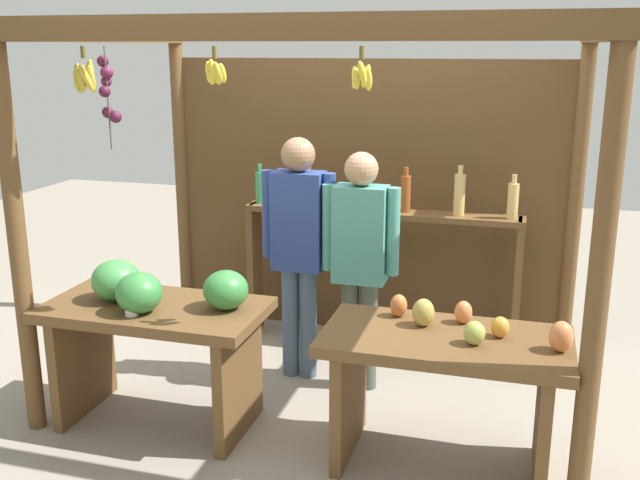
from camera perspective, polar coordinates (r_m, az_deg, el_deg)
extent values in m
plane|color=gray|center=(4.78, 0.66, -11.21)|extent=(12.00, 12.00, 0.00)
cylinder|color=brown|center=(4.21, -22.64, 0.27)|extent=(0.10, 0.10, 2.25)
cylinder|color=brown|center=(3.33, 20.99, -3.26)|extent=(0.10, 0.10, 2.25)
cylinder|color=brown|center=(5.81, -10.78, 4.96)|extent=(0.10, 0.10, 2.25)
cylinder|color=brown|center=(5.21, 19.40, 3.23)|extent=(0.10, 0.10, 2.25)
cube|color=brown|center=(3.36, -3.82, 16.29)|extent=(3.03, 0.12, 0.12)
cube|color=brown|center=(4.88, -16.68, 15.30)|extent=(0.12, 2.04, 0.12)
cube|color=brown|center=(4.15, 21.37, 15.08)|extent=(0.12, 2.04, 0.12)
cube|color=#52381E|center=(5.36, 3.51, 3.15)|extent=(2.93, 0.04, 2.02)
cylinder|color=brown|center=(3.68, -8.26, 14.34)|extent=(0.02, 0.02, 0.06)
ellipsoid|color=yellow|center=(3.66, -7.65, 12.82)|extent=(0.04, 0.07, 0.11)
ellipsoid|color=yellow|center=(3.69, -7.87, 12.70)|extent=(0.05, 0.05, 0.11)
ellipsoid|color=yellow|center=(3.72, -7.97, 12.78)|extent=(0.06, 0.04, 0.11)
ellipsoid|color=yellow|center=(3.71, -8.37, 12.70)|extent=(0.05, 0.05, 0.11)
ellipsoid|color=yellow|center=(3.69, -8.56, 12.84)|extent=(0.04, 0.07, 0.11)
ellipsoid|color=yellow|center=(3.67, -8.66, 12.94)|extent=(0.06, 0.06, 0.11)
ellipsoid|color=yellow|center=(3.66, -8.41, 13.07)|extent=(0.05, 0.04, 0.11)
ellipsoid|color=yellow|center=(3.65, -7.99, 12.91)|extent=(0.06, 0.06, 0.11)
cylinder|color=brown|center=(3.45, 3.29, 14.44)|extent=(0.02, 0.02, 0.06)
ellipsoid|color=yellow|center=(3.45, 3.81, 12.44)|extent=(0.04, 0.07, 0.12)
ellipsoid|color=yellow|center=(3.49, 3.63, 12.68)|extent=(0.06, 0.04, 0.12)
ellipsoid|color=yellow|center=(3.48, 2.93, 12.59)|extent=(0.07, 0.07, 0.12)
ellipsoid|color=yellow|center=(3.44, 2.82, 12.58)|extent=(0.06, 0.06, 0.12)
ellipsoid|color=yellow|center=(3.43, 3.33, 12.93)|extent=(0.06, 0.05, 0.12)
cylinder|color=brown|center=(3.90, -18.06, 13.81)|extent=(0.02, 0.02, 0.06)
ellipsoid|color=gold|center=(3.89, -17.46, 11.93)|extent=(0.04, 0.08, 0.15)
ellipsoid|color=gold|center=(3.91, -17.55, 12.22)|extent=(0.05, 0.05, 0.15)
ellipsoid|color=gold|center=(3.94, -17.70, 12.32)|extent=(0.07, 0.04, 0.15)
ellipsoid|color=gold|center=(3.93, -18.17, 11.86)|extent=(0.05, 0.06, 0.15)
ellipsoid|color=gold|center=(3.91, -18.47, 11.96)|extent=(0.06, 0.08, 0.15)
ellipsoid|color=gold|center=(3.88, -18.24, 11.99)|extent=(0.06, 0.04, 0.15)
ellipsoid|color=gold|center=(3.86, -17.83, 11.97)|extent=(0.08, 0.07, 0.15)
cylinder|color=#4C422D|center=(4.17, -16.27, 10.60)|extent=(0.01, 0.01, 0.55)
sphere|color=#47142D|center=(4.20, -16.65, 13.27)|extent=(0.06, 0.06, 0.06)
sphere|color=#511938|center=(4.18, -16.36, 12.46)|extent=(0.07, 0.07, 0.07)
sphere|color=#511938|center=(4.20, -16.38, 11.83)|extent=(0.06, 0.06, 0.06)
sphere|color=#47142D|center=(4.17, -16.51, 11.09)|extent=(0.06, 0.06, 0.06)
sphere|color=#47142D|center=(4.21, -16.27, 9.58)|extent=(0.06, 0.06, 0.06)
sphere|color=#47142D|center=(4.19, -15.71, 9.26)|extent=(0.07, 0.07, 0.07)
cube|color=brown|center=(4.17, -12.82, -5.36)|extent=(1.23, 0.64, 0.06)
cube|color=brown|center=(4.55, -18.06, -8.86)|extent=(0.06, 0.58, 0.66)
cube|color=brown|center=(4.11, -6.38, -10.81)|extent=(0.06, 0.58, 0.66)
ellipsoid|color=#429347|center=(4.26, -15.69, -3.05)|extent=(0.37, 0.37, 0.23)
ellipsoid|color=#38843D|center=(4.00, -7.39, -3.89)|extent=(0.25, 0.25, 0.22)
ellipsoid|color=#38843D|center=(4.03, -13.98, -4.03)|extent=(0.29, 0.29, 0.22)
cylinder|color=white|center=(4.02, -14.55, -5.13)|extent=(0.07, 0.07, 0.09)
cube|color=brown|center=(3.71, 9.81, -7.83)|extent=(1.23, 0.64, 0.06)
cube|color=brown|center=(3.93, 2.28, -11.97)|extent=(0.06, 0.58, 0.66)
cube|color=brown|center=(3.85, 17.05, -13.31)|extent=(0.06, 0.58, 0.66)
ellipsoid|color=#E07F47|center=(3.85, 11.16, -5.57)|extent=(0.13, 0.13, 0.12)
ellipsoid|color=#CC7038|center=(3.89, 6.18, -5.12)|extent=(0.13, 0.13, 0.12)
ellipsoid|color=gold|center=(3.71, 13.92, -6.63)|extent=(0.11, 0.11, 0.11)
ellipsoid|color=#A8B24C|center=(3.60, 11.99, -7.13)|extent=(0.11, 0.11, 0.12)
ellipsoid|color=#B79E47|center=(3.78, 8.09, -5.64)|extent=(0.16, 0.16, 0.15)
ellipsoid|color=#E07F47|center=(3.62, 18.35, -7.19)|extent=(0.13, 0.13, 0.15)
cube|color=brown|center=(5.47, -5.13, -2.19)|extent=(0.05, 0.20, 1.00)
cube|color=brown|center=(5.12, 15.18, -3.86)|extent=(0.05, 0.20, 1.00)
cube|color=brown|center=(5.08, 4.80, 2.10)|extent=(1.90, 0.22, 0.04)
cylinder|color=#338C4C|center=(5.30, -4.73, 4.11)|extent=(0.06, 0.06, 0.23)
cylinder|color=#338C4C|center=(5.27, -4.76, 5.64)|extent=(0.03, 0.03, 0.06)
cylinder|color=#994C1E|center=(5.18, -1.08, 4.31)|extent=(0.07, 0.07, 0.30)
cylinder|color=#994C1E|center=(5.15, -1.09, 6.28)|extent=(0.03, 0.03, 0.06)
cylinder|color=gold|center=(5.09, 2.89, 3.69)|extent=(0.06, 0.06, 0.23)
cylinder|color=gold|center=(5.07, 2.91, 5.28)|extent=(0.03, 0.03, 0.06)
cylinder|color=#994C1E|center=(5.02, 6.72, 3.60)|extent=(0.07, 0.07, 0.25)
cylinder|color=#994C1E|center=(5.00, 6.77, 5.35)|extent=(0.03, 0.03, 0.06)
cylinder|color=#D8B266|center=(4.98, 10.86, 3.49)|extent=(0.08, 0.08, 0.28)
cylinder|color=#D8B266|center=(4.95, 10.96, 5.42)|extent=(0.03, 0.03, 0.06)
cylinder|color=#D8B266|center=(4.96, 14.86, 2.95)|extent=(0.07, 0.07, 0.23)
cylinder|color=#D8B266|center=(4.94, 14.98, 4.62)|extent=(0.03, 0.03, 0.06)
cylinder|color=#495D77|center=(4.78, -2.32, -6.39)|extent=(0.11, 0.11, 0.74)
cylinder|color=#495D77|center=(4.75, -0.94, -6.54)|extent=(0.11, 0.11, 0.74)
cube|color=#2D428C|center=(4.56, -1.69, 1.51)|extent=(0.32, 0.19, 0.62)
cylinder|color=#2D428C|center=(4.61, -4.06, 2.04)|extent=(0.08, 0.08, 0.56)
cylinder|color=#2D428C|center=(4.50, 0.73, 1.73)|extent=(0.08, 0.08, 0.56)
sphere|color=#997051|center=(4.48, -1.73, 6.71)|extent=(0.21, 0.21, 0.21)
cylinder|color=#4C5347|center=(4.63, 2.34, -7.31)|extent=(0.11, 0.11, 0.71)
cylinder|color=#4C5347|center=(4.61, 3.80, -7.46)|extent=(0.11, 0.11, 0.71)
cube|color=teal|center=(4.41, 3.18, 0.45)|extent=(0.32, 0.19, 0.60)
cylinder|color=teal|center=(4.45, 0.68, 1.00)|extent=(0.08, 0.08, 0.54)
cylinder|color=teal|center=(4.37, 5.74, 0.64)|extent=(0.08, 0.08, 0.54)
sphere|color=tan|center=(4.33, 3.26, 5.57)|extent=(0.20, 0.20, 0.20)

